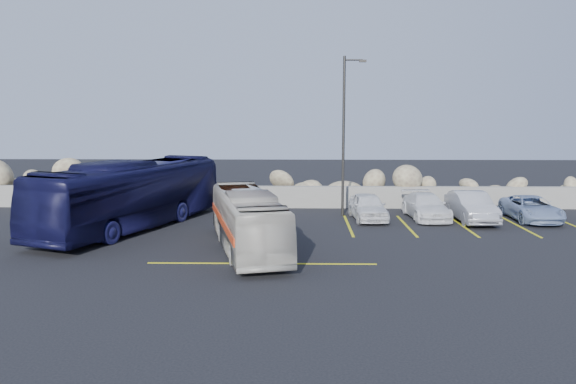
{
  "coord_description": "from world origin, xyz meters",
  "views": [
    {
      "loc": [
        0.32,
        -18.77,
        5.18
      ],
      "look_at": [
        -0.17,
        4.0,
        1.99
      ],
      "focal_mm": 35.0,
      "sensor_mm": 36.0,
      "label": 1
    }
  ],
  "objects_px": {
    "lamppost": "(345,131)",
    "tour_coach": "(132,195)",
    "car_a": "(368,207)",
    "car_d": "(531,208)",
    "car_c": "(426,206)",
    "vintage_bus": "(248,220)",
    "car_b": "(471,207)"
  },
  "relations": [
    {
      "from": "tour_coach",
      "to": "car_c",
      "type": "relative_size",
      "value": 2.63
    },
    {
      "from": "tour_coach",
      "to": "car_b",
      "type": "xyz_separation_m",
      "value": [
        15.88,
        2.02,
        -0.84
      ]
    },
    {
      "from": "vintage_bus",
      "to": "car_c",
      "type": "xyz_separation_m",
      "value": [
        8.26,
        6.65,
        -0.53
      ]
    },
    {
      "from": "vintage_bus",
      "to": "car_b",
      "type": "xyz_separation_m",
      "value": [
        10.28,
        5.9,
        -0.43
      ]
    },
    {
      "from": "lamppost",
      "to": "car_c",
      "type": "relative_size",
      "value": 1.89
    },
    {
      "from": "car_a",
      "to": "tour_coach",
      "type": "bearing_deg",
      "value": -172.13
    },
    {
      "from": "lamppost",
      "to": "car_b",
      "type": "xyz_separation_m",
      "value": [
        6.05,
        -1.35,
        -3.58
      ]
    },
    {
      "from": "car_a",
      "to": "car_c",
      "type": "bearing_deg",
      "value": 3.1
    },
    {
      "from": "vintage_bus",
      "to": "car_a",
      "type": "xyz_separation_m",
      "value": [
        5.34,
        6.26,
        -0.49
      ]
    },
    {
      "from": "lamppost",
      "to": "car_d",
      "type": "height_order",
      "value": "lamppost"
    },
    {
      "from": "vintage_bus",
      "to": "car_a",
      "type": "bearing_deg",
      "value": 35.69
    },
    {
      "from": "car_b",
      "to": "car_d",
      "type": "relative_size",
      "value": 1.02
    },
    {
      "from": "lamppost",
      "to": "tour_coach",
      "type": "xyz_separation_m",
      "value": [
        -9.83,
        -3.37,
        -2.74
      ]
    },
    {
      "from": "tour_coach",
      "to": "car_d",
      "type": "relative_size",
      "value": 2.61
    },
    {
      "from": "car_a",
      "to": "car_b",
      "type": "height_order",
      "value": "car_b"
    },
    {
      "from": "lamppost",
      "to": "tour_coach",
      "type": "distance_m",
      "value": 10.75
    },
    {
      "from": "car_b",
      "to": "car_c",
      "type": "xyz_separation_m",
      "value": [
        -2.02,
        0.74,
        -0.1
      ]
    },
    {
      "from": "vintage_bus",
      "to": "car_d",
      "type": "distance_m",
      "value": 14.71
    },
    {
      "from": "car_a",
      "to": "car_d",
      "type": "distance_m",
      "value": 7.97
    },
    {
      "from": "vintage_bus",
      "to": "car_c",
      "type": "bearing_deg",
      "value": 24.97
    },
    {
      "from": "lamppost",
      "to": "car_d",
      "type": "bearing_deg",
      "value": -6.4
    },
    {
      "from": "vintage_bus",
      "to": "car_d",
      "type": "height_order",
      "value": "vintage_bus"
    },
    {
      "from": "vintage_bus",
      "to": "car_b",
      "type": "distance_m",
      "value": 11.86
    },
    {
      "from": "lamppost",
      "to": "car_a",
      "type": "relative_size",
      "value": 2.09
    },
    {
      "from": "car_d",
      "to": "tour_coach",
      "type": "bearing_deg",
      "value": -172.64
    },
    {
      "from": "lamppost",
      "to": "car_c",
      "type": "bearing_deg",
      "value": -8.51
    },
    {
      "from": "car_d",
      "to": "vintage_bus",
      "type": "bearing_deg",
      "value": -154.63
    },
    {
      "from": "car_c",
      "to": "car_d",
      "type": "bearing_deg",
      "value": -7.97
    },
    {
      "from": "car_a",
      "to": "car_b",
      "type": "distance_m",
      "value": 4.95
    },
    {
      "from": "tour_coach",
      "to": "vintage_bus",
      "type": "bearing_deg",
      "value": -14.07
    },
    {
      "from": "car_b",
      "to": "car_a",
      "type": "bearing_deg",
      "value": 174.81
    },
    {
      "from": "car_c",
      "to": "car_d",
      "type": "distance_m",
      "value": 5.06
    }
  ]
}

